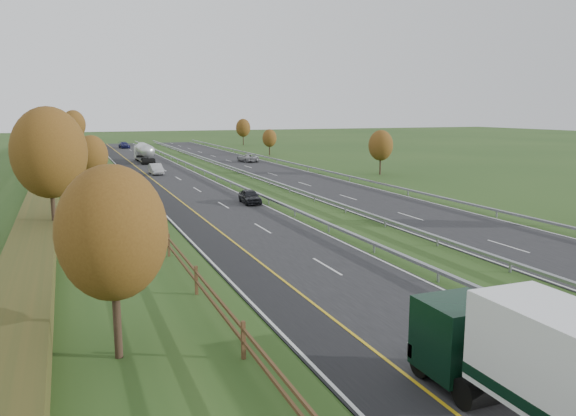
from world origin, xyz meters
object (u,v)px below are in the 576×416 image
(road_tanker, at_px, (144,152))
(car_small_far, at_px, (124,145))
(car_silver_mid, at_px, (156,169))
(car_dark_near, at_px, (250,196))
(car_oncoming, at_px, (247,158))

(road_tanker, height_order, car_small_far, road_tanker)
(road_tanker, relative_size, car_silver_mid, 2.35)
(car_dark_near, relative_size, car_small_far, 0.80)
(car_silver_mid, height_order, car_oncoming, car_silver_mid)
(road_tanker, bearing_deg, car_small_far, 89.48)
(car_silver_mid, distance_m, car_oncoming, 23.67)
(road_tanker, height_order, car_dark_near, road_tanker)
(road_tanker, bearing_deg, car_dark_near, -85.69)
(road_tanker, xyz_separation_m, car_small_far, (0.37, 40.88, -1.07))
(car_silver_mid, relative_size, car_small_far, 0.92)
(car_dark_near, distance_m, car_oncoming, 46.74)
(road_tanker, xyz_separation_m, car_dark_near, (3.84, -50.93, -1.11))
(car_dark_near, distance_m, car_silver_mid, 30.62)
(road_tanker, distance_m, car_oncoming, 18.81)
(car_dark_near, height_order, car_small_far, car_small_far)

